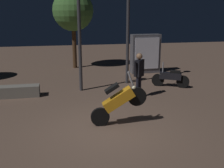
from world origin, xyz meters
TOP-DOWN VIEW (x-y plane):
  - ground_plane at (0.00, 0.00)m, footprint 40.00×40.00m
  - motorcycle_orange_foreground at (0.44, 0.33)m, footprint 1.66×0.35m
  - motorcycle_black_parked_left at (3.63, 3.93)m, footprint 1.51×0.88m
  - person_rider_beside at (1.79, 2.76)m, footprint 0.57×0.50m
  - streetlamp_near at (-0.35, 4.16)m, footprint 0.36×0.36m
  - streetlamp_far at (1.89, 4.95)m, footprint 0.36×0.36m
  - tree_left_bg at (-0.31, 9.00)m, footprint 2.33×2.33m
  - kiosk_billboard at (3.42, 6.94)m, footprint 1.62×0.61m

SIDE VIEW (x-z plane):
  - ground_plane at x=0.00m, z-range 0.00..0.00m
  - motorcycle_black_parked_left at x=3.63m, z-range -0.12..0.99m
  - motorcycle_orange_foreground at x=0.44m, z-range -0.07..1.56m
  - kiosk_billboard at x=3.42m, z-range 0.00..2.10m
  - person_rider_beside at x=1.79m, z-range 0.18..1.94m
  - streetlamp_near at x=-0.35m, z-range 0.64..5.05m
  - tree_left_bg at x=-0.31m, z-range 1.06..5.56m
  - streetlamp_far at x=1.89m, z-range 0.69..6.07m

